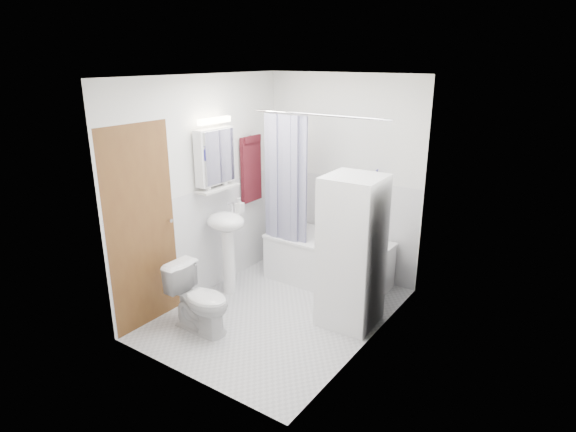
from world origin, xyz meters
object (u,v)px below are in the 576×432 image
Objects in this scene: bathtub at (328,259)px; toilet at (200,299)px; sink at (227,234)px; washer_dryer at (351,252)px.

toilet is (-0.50, -1.61, 0.02)m from bathtub.
toilet is at bearing -68.18° from sink.
washer_dryer is at bearing -49.60° from toilet.
sink is at bearing -173.98° from washer_dryer.
washer_dryer reaches higher than sink.
sink is at bearing 21.72° from toilet.
washer_dryer is 2.29× the size of toilet.
bathtub is 2.16× the size of toilet.
bathtub is at bearing 131.68° from washer_dryer.
toilet is at bearing -141.59° from washer_dryer.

